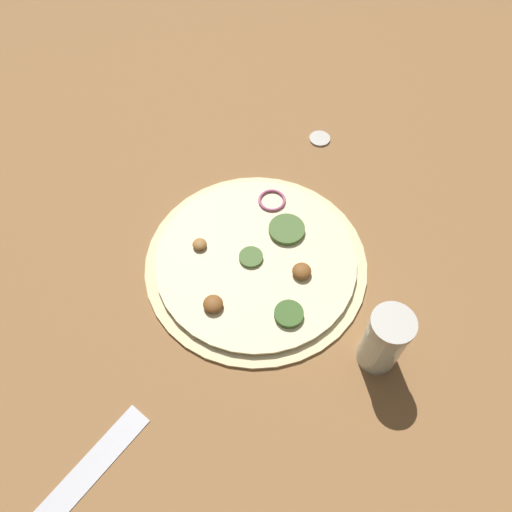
% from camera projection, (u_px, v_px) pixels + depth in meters
% --- Properties ---
extents(ground_plane, '(3.00, 3.00, 0.00)m').
position_uv_depth(ground_plane, '(256.00, 263.00, 0.72)').
color(ground_plane, olive).
extents(pizza, '(0.32, 0.32, 0.03)m').
position_uv_depth(pizza, '(257.00, 261.00, 0.72)').
color(pizza, beige).
rests_on(pizza, ground_plane).
extents(spice_jar, '(0.05, 0.05, 0.11)m').
position_uv_depth(spice_jar, '(384.00, 340.00, 0.60)').
color(spice_jar, silver).
rests_on(spice_jar, ground_plane).
extents(loose_cap, '(0.04, 0.04, 0.01)m').
position_uv_depth(loose_cap, '(320.00, 138.00, 0.85)').
color(loose_cap, beige).
rests_on(loose_cap, ground_plane).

